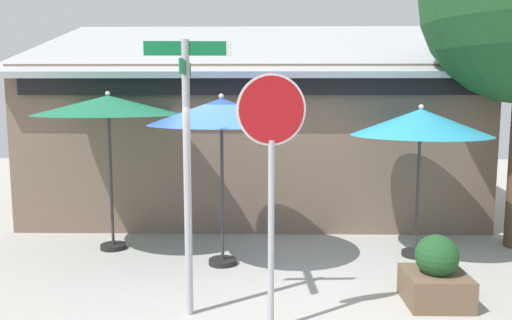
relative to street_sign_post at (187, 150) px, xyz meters
The scene contains 8 objects.
ground_plane 2.43m from the street_sign_post, 51.58° to the left, with size 28.00×28.00×0.10m, color #ADA8A0.
cafe_building 5.95m from the street_sign_post, 83.73° to the left, with size 9.68×5.29×4.52m.
street_sign_post is the anchor object (origin of this frame).
stop_sign 1.05m from the street_sign_post, 22.24° to the right, with size 0.75×0.22×2.87m.
patio_umbrella_forest_green_left 3.13m from the street_sign_post, 123.61° to the left, with size 2.48×2.48×2.70m.
patio_umbrella_royal_blue_center 1.87m from the street_sign_post, 82.31° to the left, with size 2.26×2.26×2.66m.
patio_umbrella_teal_right 4.09m from the street_sign_post, 33.89° to the left, with size 2.21×2.21×2.49m.
sidewalk_planter 3.50m from the street_sign_post, ahead, with size 0.77×0.77×0.89m.
Camera 1 is at (0.10, -6.81, 2.63)m, focal length 35.24 mm.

